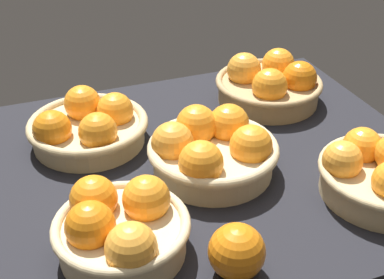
% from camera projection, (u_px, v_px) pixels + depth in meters
% --- Properties ---
extents(market_tray, '(0.84, 0.72, 0.03)m').
position_uv_depth(market_tray, '(210.00, 166.00, 1.01)').
color(market_tray, black).
rests_on(market_tray, ground).
extents(basket_far_right, '(0.21, 0.21, 0.11)m').
position_uv_depth(basket_far_right, '(120.00, 228.00, 0.77)').
color(basket_far_right, '#D3BC8C').
rests_on(basket_far_right, market_tray).
extents(basket_far_left, '(0.23, 0.23, 0.11)m').
position_uv_depth(basket_far_left, '(384.00, 174.00, 0.89)').
color(basket_far_left, tan).
rests_on(basket_far_left, market_tray).
extents(basket_center, '(0.24, 0.24, 0.11)m').
position_uv_depth(basket_center, '(212.00, 149.00, 0.95)').
color(basket_center, '#D3BC8C').
rests_on(basket_center, market_tray).
extents(basket_near_right, '(0.24, 0.24, 0.10)m').
position_uv_depth(basket_near_right, '(88.00, 126.00, 1.03)').
color(basket_near_right, tan).
rests_on(basket_near_right, market_tray).
extents(basket_near_left, '(0.24, 0.24, 0.11)m').
position_uv_depth(basket_near_left, '(270.00, 84.00, 1.18)').
color(basket_near_left, tan).
rests_on(basket_near_left, market_tray).
extents(loose_orange_front_gap, '(0.08, 0.08, 0.08)m').
position_uv_depth(loose_orange_front_gap, '(237.00, 252.00, 0.73)').
color(loose_orange_front_gap, orange).
rests_on(loose_orange_front_gap, market_tray).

